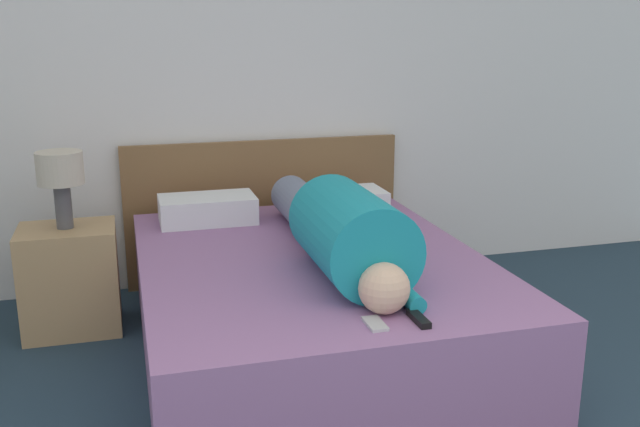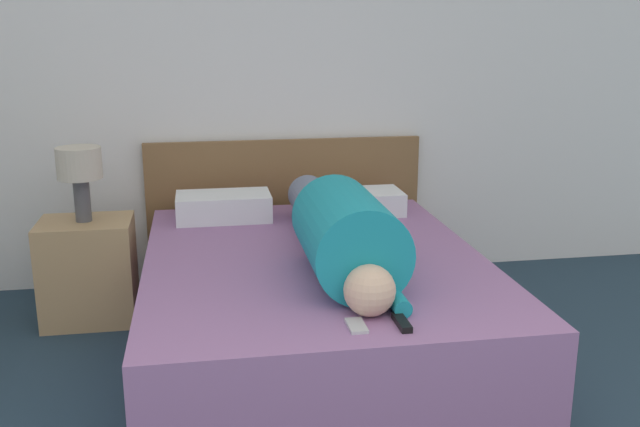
{
  "view_description": "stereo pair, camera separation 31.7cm",
  "coord_description": "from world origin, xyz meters",
  "px_view_note": "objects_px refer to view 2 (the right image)",
  "views": [
    {
      "loc": [
        -0.88,
        -0.57,
        1.57
      ],
      "look_at": [
        -0.05,
        2.39,
        0.76
      ],
      "focal_mm": 40.0,
      "sensor_mm": 36.0,
      "label": 1
    },
    {
      "loc": [
        -0.57,
        -0.64,
        1.57
      ],
      "look_at": [
        -0.05,
        2.39,
        0.76
      ],
      "focal_mm": 40.0,
      "sensor_mm": 36.0,
      "label": 2
    }
  ],
  "objects_px": {
    "cell_phone": "(356,326)",
    "person_lying": "(340,231)",
    "bed": "(315,306)",
    "nightstand": "(89,271)",
    "pillow_second": "(359,202)",
    "tv_remote": "(402,322)",
    "table_lamp": "(80,169)",
    "pillow_near_headboard": "(224,207)"
  },
  "relations": [
    {
      "from": "bed",
      "to": "nightstand",
      "type": "bearing_deg",
      "value": 150.81
    },
    {
      "from": "person_lying",
      "to": "nightstand",
      "type": "bearing_deg",
      "value": 146.98
    },
    {
      "from": "pillow_second",
      "to": "cell_phone",
      "type": "distance_m",
      "value": 1.63
    },
    {
      "from": "nightstand",
      "to": "table_lamp",
      "type": "relative_size",
      "value": 1.42
    },
    {
      "from": "pillow_near_headboard",
      "to": "tv_remote",
      "type": "height_order",
      "value": "pillow_near_headboard"
    },
    {
      "from": "nightstand",
      "to": "cell_phone",
      "type": "distance_m",
      "value": 1.89
    },
    {
      "from": "person_lying",
      "to": "tv_remote",
      "type": "bearing_deg",
      "value": -82.22
    },
    {
      "from": "person_lying",
      "to": "pillow_near_headboard",
      "type": "distance_m",
      "value": 1.04
    },
    {
      "from": "bed",
      "to": "table_lamp",
      "type": "xyz_separation_m",
      "value": [
        -1.14,
        0.64,
        0.59
      ]
    },
    {
      "from": "nightstand",
      "to": "pillow_second",
      "type": "distance_m",
      "value": 1.55
    },
    {
      "from": "bed",
      "to": "pillow_second",
      "type": "xyz_separation_m",
      "value": [
        0.38,
        0.75,
        0.32
      ]
    },
    {
      "from": "bed",
      "to": "nightstand",
      "type": "relative_size",
      "value": 3.62
    },
    {
      "from": "bed",
      "to": "person_lying",
      "type": "bearing_deg",
      "value": -60.98
    },
    {
      "from": "bed",
      "to": "table_lamp",
      "type": "distance_m",
      "value": 1.43
    },
    {
      "from": "table_lamp",
      "to": "pillow_second",
      "type": "xyz_separation_m",
      "value": [
        1.52,
        0.11,
        -0.27
      ]
    },
    {
      "from": "table_lamp",
      "to": "tv_remote",
      "type": "xyz_separation_m",
      "value": [
        1.32,
        -1.49,
        -0.33
      ]
    },
    {
      "from": "bed",
      "to": "tv_remote",
      "type": "distance_m",
      "value": 0.91
    },
    {
      "from": "person_lying",
      "to": "table_lamp",
      "type": "bearing_deg",
      "value": 146.98
    },
    {
      "from": "tv_remote",
      "to": "cell_phone",
      "type": "height_order",
      "value": "tv_remote"
    },
    {
      "from": "table_lamp",
      "to": "person_lying",
      "type": "height_order",
      "value": "table_lamp"
    },
    {
      "from": "table_lamp",
      "to": "pillow_second",
      "type": "height_order",
      "value": "table_lamp"
    },
    {
      "from": "bed",
      "to": "pillow_near_headboard",
      "type": "xyz_separation_m",
      "value": [
        -0.4,
        0.75,
        0.33
      ]
    },
    {
      "from": "pillow_second",
      "to": "tv_remote",
      "type": "bearing_deg",
      "value": -97.09
    },
    {
      "from": "person_lying",
      "to": "cell_phone",
      "type": "height_order",
      "value": "person_lying"
    },
    {
      "from": "cell_phone",
      "to": "person_lying",
      "type": "bearing_deg",
      "value": 83.84
    },
    {
      "from": "bed",
      "to": "table_lamp",
      "type": "bearing_deg",
      "value": 150.81
    },
    {
      "from": "bed",
      "to": "person_lying",
      "type": "relative_size",
      "value": 1.24
    },
    {
      "from": "person_lying",
      "to": "pillow_second",
      "type": "xyz_separation_m",
      "value": [
        0.29,
        0.91,
        -0.1
      ]
    },
    {
      "from": "pillow_second",
      "to": "tv_remote",
      "type": "xyz_separation_m",
      "value": [
        -0.2,
        -1.6,
        -0.05
      ]
    },
    {
      "from": "tv_remote",
      "to": "bed",
      "type": "bearing_deg",
      "value": 102.22
    },
    {
      "from": "table_lamp",
      "to": "nightstand",
      "type": "bearing_deg",
      "value": 104.04
    },
    {
      "from": "pillow_near_headboard",
      "to": "pillow_second",
      "type": "xyz_separation_m",
      "value": [
        0.78,
        0.0,
        -0.01
      ]
    },
    {
      "from": "bed",
      "to": "nightstand",
      "type": "height_order",
      "value": "nightstand"
    },
    {
      "from": "pillow_near_headboard",
      "to": "tv_remote",
      "type": "distance_m",
      "value": 1.7
    },
    {
      "from": "nightstand",
      "to": "table_lamp",
      "type": "bearing_deg",
      "value": -75.96
    },
    {
      "from": "bed",
      "to": "cell_phone",
      "type": "relative_size",
      "value": 15.64
    },
    {
      "from": "person_lying",
      "to": "cell_phone",
      "type": "bearing_deg",
      "value": -96.16
    },
    {
      "from": "bed",
      "to": "nightstand",
      "type": "distance_m",
      "value": 1.31
    },
    {
      "from": "table_lamp",
      "to": "pillow_near_headboard",
      "type": "xyz_separation_m",
      "value": [
        0.74,
        0.11,
        -0.26
      ]
    },
    {
      "from": "nightstand",
      "to": "bed",
      "type": "bearing_deg",
      "value": -29.19
    },
    {
      "from": "tv_remote",
      "to": "nightstand",
      "type": "bearing_deg",
      "value": 131.69
    },
    {
      "from": "pillow_near_headboard",
      "to": "person_lying",
      "type": "bearing_deg",
      "value": -61.87
    }
  ]
}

